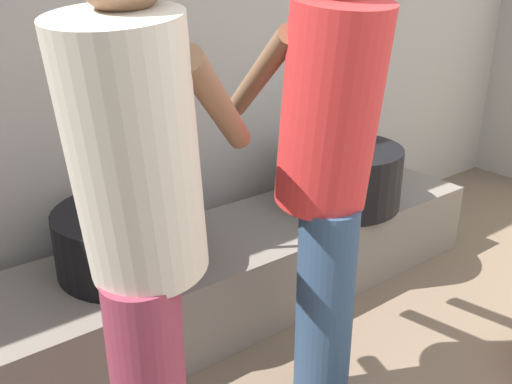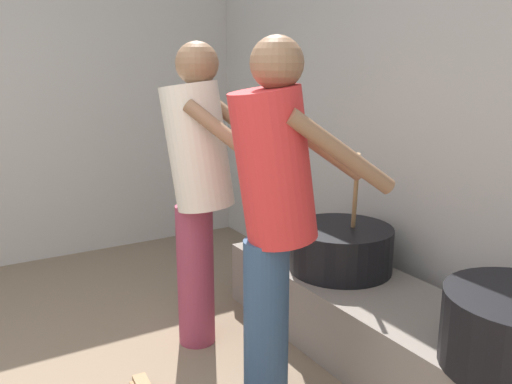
{
  "view_description": "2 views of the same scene",
  "coord_description": "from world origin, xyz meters",
  "px_view_note": "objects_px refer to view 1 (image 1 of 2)",
  "views": [
    {
      "loc": [
        -1.34,
        0.2,
        1.5
      ],
      "look_at": [
        -0.31,
        1.54,
        0.82
      ],
      "focal_mm": 38.98,
      "sensor_mm": 36.0,
      "label": 1
    },
    {
      "loc": [
        1.68,
        0.2,
        1.52
      ],
      "look_at": [
        -0.14,
        1.29,
        1.01
      ],
      "focal_mm": 37.77,
      "sensor_mm": 36.0,
      "label": 2
    }
  ],
  "objects_px": {
    "cook_in_red_shirt": "(327,161)",
    "cooking_pot_main": "(129,237)",
    "cook_in_cream_shirt": "(140,221)",
    "cooking_pot_secondary": "(343,176)"
  },
  "relations": [
    {
      "from": "cook_in_red_shirt",
      "to": "cooking_pot_main",
      "type": "bearing_deg",
      "value": 119.0
    },
    {
      "from": "cook_in_cream_shirt",
      "to": "cook_in_red_shirt",
      "type": "bearing_deg",
      "value": 3.28
    },
    {
      "from": "cook_in_cream_shirt",
      "to": "cook_in_red_shirt",
      "type": "distance_m",
      "value": 0.67
    },
    {
      "from": "cooking_pot_main",
      "to": "cook_in_red_shirt",
      "type": "height_order",
      "value": "cook_in_red_shirt"
    },
    {
      "from": "cooking_pot_main",
      "to": "cooking_pot_secondary",
      "type": "relative_size",
      "value": 1.21
    },
    {
      "from": "cooking_pot_secondary",
      "to": "cook_in_cream_shirt",
      "type": "relative_size",
      "value": 0.36
    },
    {
      "from": "cooking_pot_main",
      "to": "cooking_pot_secondary",
      "type": "bearing_deg",
      "value": -3.29
    },
    {
      "from": "cooking_pot_main",
      "to": "cook_in_red_shirt",
      "type": "distance_m",
      "value": 0.9
    },
    {
      "from": "cooking_pot_main",
      "to": "cook_in_cream_shirt",
      "type": "relative_size",
      "value": 0.43
    },
    {
      "from": "cooking_pot_secondary",
      "to": "cooking_pot_main",
      "type": "bearing_deg",
      "value": 176.71
    }
  ]
}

